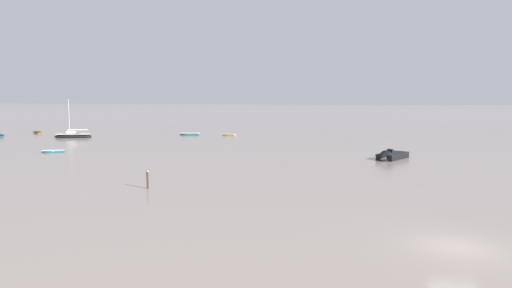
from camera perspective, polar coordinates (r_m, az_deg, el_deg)
name	(u,v)px	position (r m, az deg, el deg)	size (l,w,h in m)	color
ground_plane	(457,247)	(26.54, 24.28, -11.91)	(800.00, 800.00, 0.00)	gray
motorboat_moored_0	(390,157)	(58.76, 16.70, -1.64)	(4.97, 6.27, 2.08)	black
sailboat_moored_1	(73,136)	(92.89, -22.32, 0.97)	(7.24, 3.89, 7.76)	black
rowboat_moored_2	(53,152)	(69.60, -24.47, -0.88)	(3.24, 2.24, 0.49)	#197084
rowboat_moored_3	(37,133)	(106.89, -26.19, 1.31)	(3.18, 2.93, 0.51)	orange
rowboat_moored_4	(190,134)	(92.30, -8.44, 1.23)	(4.29, 1.66, 0.67)	#197084
rowboat_moored_5	(229,135)	(90.47, -3.43, 1.16)	(3.13, 1.68, 0.47)	gold
mooring_post_left	(148,180)	(39.76, -13.69, -4.49)	(0.22, 0.22, 1.78)	#423323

